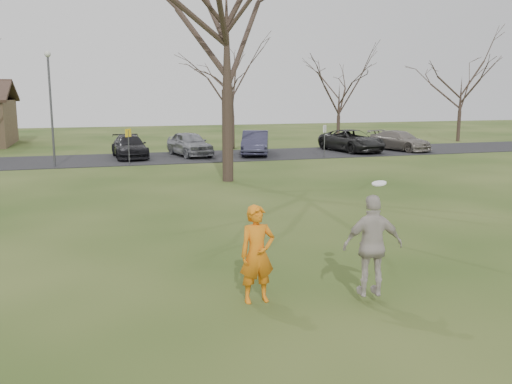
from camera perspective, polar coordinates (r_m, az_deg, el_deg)
ground at (r=10.89m, az=6.30°, el=-11.45°), size 120.00×120.00×0.00m
parking_strip at (r=34.74m, az=-10.21°, el=3.53°), size 62.00×6.50×0.04m
player_defender at (r=10.56m, az=0.13°, el=-6.54°), size 0.72×0.48×1.93m
car_3 at (r=35.07m, az=-13.15°, el=4.66°), size 2.17×4.86×1.39m
car_4 at (r=35.48m, az=-6.99°, el=5.06°), size 2.72×4.87×1.57m
car_5 at (r=35.84m, az=-0.07°, el=5.20°), size 3.12×5.05×1.57m
car_6 at (r=38.53m, az=10.04°, el=5.35°), size 3.33×5.74×1.50m
car_7 at (r=39.94m, az=14.88°, el=5.24°), size 3.38×5.12×1.38m
catching_play at (r=10.67m, az=12.17°, el=-5.52°), size 1.23×0.68×2.24m
lamp_post at (r=31.83m, az=-20.81°, el=9.56°), size 0.34×0.34×6.27m
sign_yellow at (r=31.44m, az=-13.26°, el=5.35°), size 0.35×0.35×2.08m
sign_white at (r=34.38m, az=7.22°, el=5.94°), size 0.35×0.35×2.08m
big_tree at (r=25.19m, az=-3.11°, el=17.09°), size 9.00×9.00×14.00m
small_tree_row at (r=40.22m, az=-4.97°, el=10.09°), size 55.00×5.90×8.50m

